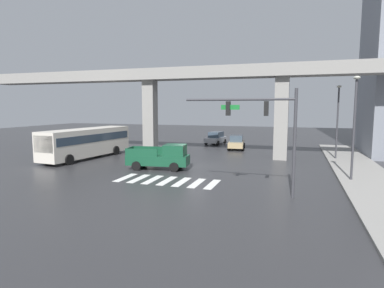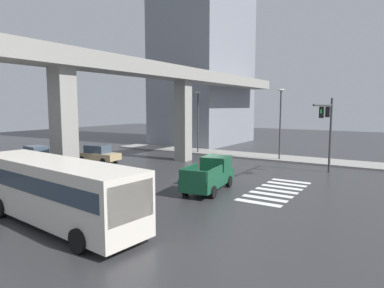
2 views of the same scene
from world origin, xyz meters
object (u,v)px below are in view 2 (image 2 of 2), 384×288
object	(u,v)px
sedan_silver	(37,155)
traffic_signal_mast	(327,121)
street_lamp_near_corner	(280,116)
street_lamp_mid_block	(198,114)
city_bus	(54,187)
sedan_tan	(98,154)
pickup_truck	(210,175)

from	to	relation	value
sedan_silver	traffic_signal_mast	world-z (taller)	traffic_signal_mast
traffic_signal_mast	street_lamp_near_corner	distance (m)	7.78
street_lamp_near_corner	street_lamp_mid_block	bearing A→B (deg)	90.00
city_bus	sedan_tan	size ratio (longest dim) A/B	2.46
sedan_tan	traffic_signal_mast	size ratio (longest dim) A/B	0.69
pickup_truck	sedan_silver	bearing A→B (deg)	90.31
sedan_tan	street_lamp_mid_block	world-z (taller)	street_lamp_mid_block
pickup_truck	traffic_signal_mast	world-z (taller)	traffic_signal_mast
traffic_signal_mast	pickup_truck	bearing A→B (deg)	147.98
sedan_silver	sedan_tan	bearing A→B (deg)	-49.74
city_bus	street_lamp_mid_block	size ratio (longest dim) A/B	1.52
city_bus	street_lamp_mid_block	world-z (taller)	street_lamp_mid_block
traffic_signal_mast	street_lamp_mid_block	bearing A→B (deg)	70.08
sedan_silver	street_lamp_near_corner	xyz separation A→B (m)	(14.44, -19.07, 3.70)
pickup_truck	sedan_tan	size ratio (longest dim) A/B	1.19
traffic_signal_mast	sedan_silver	bearing A→B (deg)	109.97
pickup_truck	sedan_silver	size ratio (longest dim) A/B	1.18
sedan_tan	street_lamp_near_corner	xyz separation A→B (m)	(10.73, -14.69, 3.70)
street_lamp_mid_block	street_lamp_near_corner	bearing A→B (deg)	-90.00
street_lamp_mid_block	sedan_silver	bearing A→B (deg)	147.17
city_bus	sedan_tan	bearing A→B (deg)	41.47
sedan_tan	pickup_truck	bearing A→B (deg)	-103.85
city_bus	street_lamp_mid_block	distance (m)	24.96
sedan_tan	traffic_signal_mast	bearing A→B (deg)	-75.53
sedan_silver	street_lamp_mid_block	world-z (taller)	street_lamp_mid_block
city_bus	street_lamp_near_corner	world-z (taller)	street_lamp_near_corner
sedan_silver	street_lamp_mid_block	bearing A→B (deg)	-32.83
traffic_signal_mast	city_bus	bearing A→B (deg)	155.03
pickup_truck	street_lamp_mid_block	size ratio (longest dim) A/B	0.73
street_lamp_near_corner	sedan_silver	bearing A→B (deg)	127.13
pickup_truck	sedan_tan	bearing A→B (deg)	76.15
city_bus	sedan_tan	distance (m)	17.57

